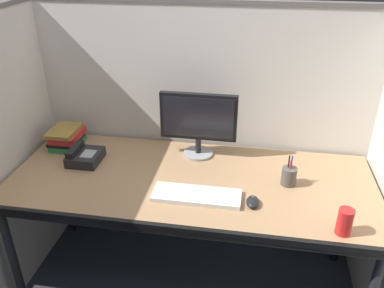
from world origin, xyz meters
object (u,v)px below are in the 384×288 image
object	(u,v)px
computer_mouse	(253,202)
pen_cup	(289,176)
monitor_center	(198,121)
keyboard_main	(197,195)
desk_phone	(84,156)
desk	(190,188)
book_stack	(67,137)
soda_can	(345,222)

from	to	relation	value
computer_mouse	pen_cup	size ratio (longest dim) A/B	0.59
monitor_center	keyboard_main	xyz separation A→B (m)	(0.06, -0.42, -0.20)
monitor_center	desk_phone	world-z (taller)	monitor_center
keyboard_main	desk_phone	world-z (taller)	desk_phone
desk	book_stack	distance (m)	0.84
monitor_center	keyboard_main	world-z (taller)	monitor_center
desk	monitor_center	size ratio (longest dim) A/B	4.42
pen_cup	soda_can	world-z (taller)	pen_cup
keyboard_main	book_stack	world-z (taller)	book_stack
monitor_center	desk_phone	distance (m)	0.67
monitor_center	desk_phone	bearing A→B (deg)	-163.30
soda_can	book_stack	bearing A→B (deg)	160.01
monitor_center	book_stack	size ratio (longest dim) A/B	1.95
keyboard_main	pen_cup	world-z (taller)	pen_cup
desk_phone	pen_cup	bearing A→B (deg)	-2.33
desk	book_stack	world-z (taller)	book_stack
computer_mouse	keyboard_main	bearing A→B (deg)	176.71
soda_can	computer_mouse	bearing A→B (deg)	160.30
computer_mouse	book_stack	xyz separation A→B (m)	(-1.12, 0.41, 0.04)
desk	soda_can	world-z (taller)	soda_can
monitor_center	pen_cup	world-z (taller)	monitor_center
book_stack	keyboard_main	bearing A→B (deg)	-24.87
keyboard_main	pen_cup	xyz separation A→B (m)	(0.44, 0.19, 0.04)
desk	keyboard_main	distance (m)	0.17
keyboard_main	computer_mouse	distance (m)	0.27
pen_cup	monitor_center	bearing A→B (deg)	155.48
computer_mouse	desk	bearing A→B (deg)	153.83
book_stack	desk	bearing A→B (deg)	-17.43
desk_phone	book_stack	distance (m)	0.24
computer_mouse	book_stack	bearing A→B (deg)	159.91
keyboard_main	book_stack	size ratio (longest dim) A/B	1.95
desk	keyboard_main	xyz separation A→B (m)	(0.06, -0.15, 0.06)
monitor_center	desk_phone	size ratio (longest dim) A/B	2.26
keyboard_main	pen_cup	bearing A→B (deg)	23.36
desk_phone	keyboard_main	bearing A→B (deg)	-19.36
monitor_center	soda_can	xyz separation A→B (m)	(0.72, -0.57, -0.15)
monitor_center	book_stack	world-z (taller)	monitor_center
desk_phone	soda_can	size ratio (longest dim) A/B	1.56
monitor_center	computer_mouse	distance (m)	0.58
keyboard_main	desk_phone	xyz separation A→B (m)	(-0.67, 0.24, 0.02)
monitor_center	book_stack	xyz separation A→B (m)	(-0.79, -0.03, -0.16)
pen_cup	desk_phone	distance (m)	1.12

